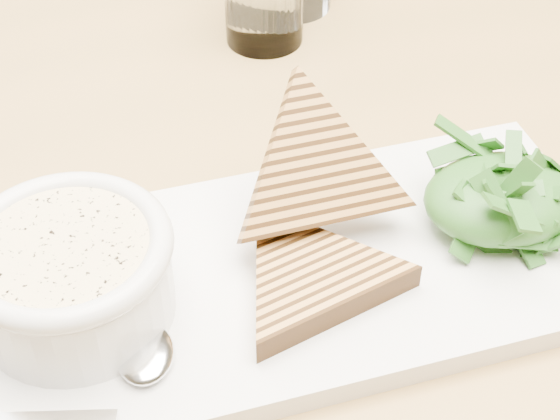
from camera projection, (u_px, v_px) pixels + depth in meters
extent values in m
cube|color=#A17A41|center=(324.00, 216.00, 0.65)|extent=(1.25, 0.84, 0.04)
cube|color=white|center=(287.00, 276.00, 0.57)|extent=(0.45, 0.22, 0.02)
cylinder|color=white|center=(73.00, 283.00, 0.52)|extent=(0.12, 0.12, 0.05)
cylinder|color=beige|center=(65.00, 249.00, 0.50)|extent=(0.10, 0.10, 0.01)
torus|color=white|center=(64.00, 247.00, 0.50)|extent=(0.13, 0.13, 0.01)
ellipsoid|color=#1B4515|center=(502.00, 198.00, 0.58)|extent=(0.11, 0.09, 0.04)
ellipsoid|color=silver|center=(146.00, 354.00, 0.50)|extent=(0.04, 0.05, 0.01)
cube|color=silver|center=(12.00, 420.00, 0.47)|extent=(0.11, 0.03, 0.00)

